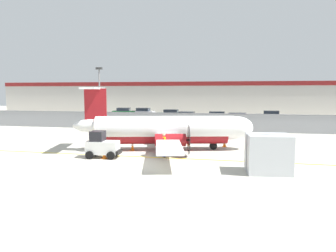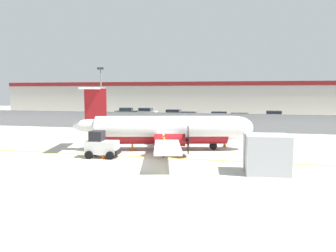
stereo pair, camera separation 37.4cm
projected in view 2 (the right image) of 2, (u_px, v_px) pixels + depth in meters
ground_plane at (159, 158)px, 22.91m from camera, size 140.00×140.00×0.01m
perimeter_fence at (193, 121)px, 38.29m from camera, size 98.00×0.10×2.10m
parking_lot_strip at (205, 121)px, 49.55m from camera, size 98.00×17.00×0.12m
background_building at (215, 98)px, 67.12m from camera, size 91.00×8.10×6.50m
commuter_airplane at (168, 130)px, 25.80m from camera, size 14.13×15.91×4.92m
baggage_tug at (101, 145)px, 22.89m from camera, size 2.42×1.55×1.88m
ground_crew_worker at (163, 144)px, 23.05m from camera, size 0.47×0.51×1.70m
cargo_container at (267, 154)px, 18.51m from camera, size 2.61×2.26×2.20m
traffic_cone_near_left at (180, 142)px, 27.80m from camera, size 0.36×0.36×0.64m
traffic_cone_near_right at (104, 154)px, 22.60m from camera, size 0.36×0.36×0.64m
traffic_cone_far_left at (225, 143)px, 27.24m from camera, size 0.36×0.36×0.64m
traffic_cone_far_right at (132, 146)px, 25.71m from camera, size 0.36×0.36×0.64m
parked_car_0 at (127, 112)px, 58.40m from camera, size 4.36×2.36×1.58m
parked_car_1 at (145, 112)px, 57.83m from camera, size 4.28×2.18×1.58m
parked_car_2 at (173, 114)px, 52.90m from camera, size 4.25×2.10×1.58m
parked_car_3 at (189, 117)px, 47.45m from camera, size 4.28×2.17×1.58m
parked_car_4 at (218, 117)px, 47.60m from camera, size 4.26×2.13×1.58m
parked_car_5 at (240, 119)px, 44.56m from camera, size 4.40×2.45×1.58m
parked_car_6 at (273, 116)px, 49.40m from camera, size 4.24×2.09×1.58m
parked_car_7 at (314, 122)px, 40.28m from camera, size 4.37×2.39×1.58m
apron_light_pole at (101, 94)px, 36.70m from camera, size 0.70×0.30×7.27m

